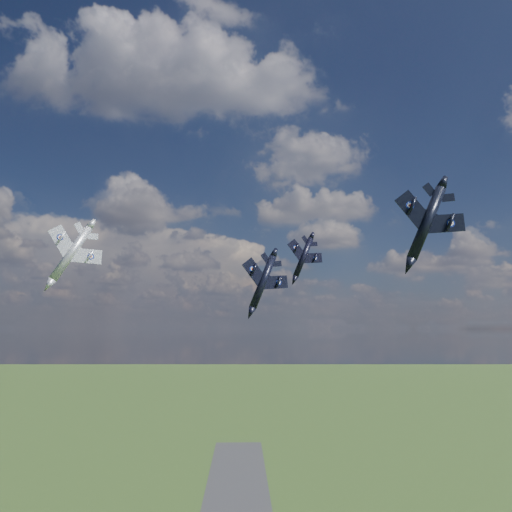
{
  "coord_description": "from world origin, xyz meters",
  "views": [
    {
      "loc": [
        1.96,
        -74.29,
        70.05
      ],
      "look_at": [
        4.39,
        14.07,
        83.02
      ],
      "focal_mm": 35.0,
      "sensor_mm": 36.0,
      "label": 1
    }
  ],
  "objects_px": {
    "jet_lead_navy": "(263,282)",
    "jet_left_silver": "(71,253)",
    "jet_high_navy": "(303,257)",
    "jet_right_navy": "(427,223)"
  },
  "relations": [
    {
      "from": "jet_high_navy",
      "to": "jet_right_navy",
      "type": "bearing_deg",
      "value": -95.61
    },
    {
      "from": "jet_high_navy",
      "to": "jet_left_silver",
      "type": "bearing_deg",
      "value": -171.74
    },
    {
      "from": "jet_lead_navy",
      "to": "jet_high_navy",
      "type": "bearing_deg",
      "value": 48.35
    },
    {
      "from": "jet_right_navy",
      "to": "jet_high_navy",
      "type": "distance_m",
      "value": 51.5
    },
    {
      "from": "jet_high_navy",
      "to": "jet_left_silver",
      "type": "xyz_separation_m",
      "value": [
        -45.63,
        -21.18,
        -2.44
      ]
    },
    {
      "from": "jet_right_navy",
      "to": "jet_high_navy",
      "type": "bearing_deg",
      "value": 103.27
    },
    {
      "from": "jet_right_navy",
      "to": "jet_left_silver",
      "type": "xyz_separation_m",
      "value": [
        -55.47,
        29.3,
        0.27
      ]
    },
    {
      "from": "jet_lead_navy",
      "to": "jet_high_navy",
      "type": "relative_size",
      "value": 0.99
    },
    {
      "from": "jet_lead_navy",
      "to": "jet_left_silver",
      "type": "distance_m",
      "value": 36.16
    },
    {
      "from": "jet_lead_navy",
      "to": "jet_left_silver",
      "type": "relative_size",
      "value": 0.85
    }
  ]
}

